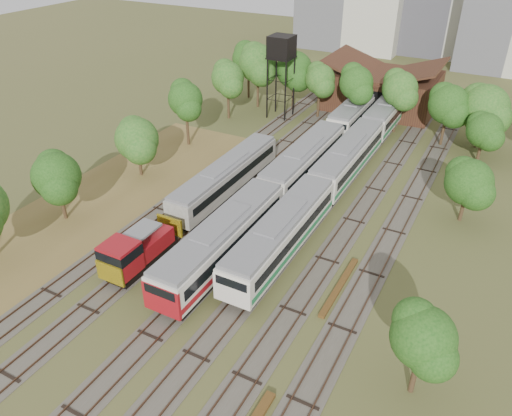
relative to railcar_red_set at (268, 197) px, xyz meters
The scene contains 14 objects.
ground 22.19m from the railcar_red_set, 84.80° to the right, with size 240.00×240.00×0.00m, color #475123.
dry_grass_patch 21.36m from the railcar_red_set, 138.82° to the right, with size 14.00×60.00×0.04m, color brown.
tracks 3.90m from the railcar_red_set, 66.07° to the left, with size 24.60×80.00×0.19m.
railcar_red_set is the anchor object (origin of this frame).
railcar_green_set 12.71m from the railcar_red_set, 71.66° to the left, with size 3.21×52.07×3.97m.
railcar_rear 27.25m from the railcar_red_set, 90.00° to the left, with size 3.09×16.08×3.82m.
shunter_locomotive 14.30m from the railcar_red_set, 114.83° to the right, with size 2.72×8.10×3.56m.
old_grey_coach 6.30m from the railcar_red_set, 162.31° to the left, with size 2.89×18.00×3.57m.
water_tower 28.93m from the railcar_red_set, 113.35° to the left, with size 3.35×3.35×11.59m.
rail_pile_far 12.66m from the railcar_red_set, 35.30° to the right, with size 0.50×8.08×0.26m, color brown.
maintenance_shed 36.01m from the railcar_red_set, 88.41° to the left, with size 16.45×11.55×7.58m.
tree_band_left 17.94m from the railcar_red_set, behind, with size 7.66×65.53×8.73m.
tree_band_far 27.83m from the railcar_red_set, 84.39° to the left, with size 44.91×8.88×9.50m.
tree_band_right 18.61m from the railcar_red_set, 21.12° to the left, with size 4.90×41.65×6.72m.
Camera 1 is at (17.02, -16.16, 26.61)m, focal length 35.00 mm.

